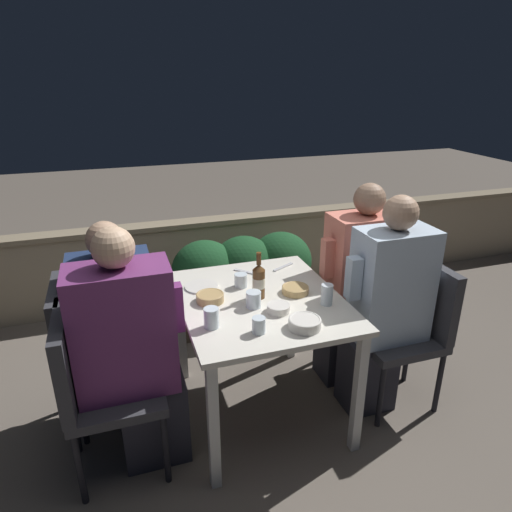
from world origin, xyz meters
The scene contains 25 objects.
ground_plane centered at (0.00, 0.00, 0.00)m, with size 16.00×16.00×0.00m, color #665B51.
parapet_wall centered at (0.00, 1.61, 0.37)m, with size 9.00×0.18×0.72m.
dining_table centered at (0.00, 0.00, 0.66)m, with size 0.87×1.02×0.76m.
planter_hedge centered at (0.21, 1.03, 0.41)m, with size 1.13×0.47×0.74m.
chair_left_near centered at (-0.90, -0.16, 0.54)m, with size 0.46×0.46×0.89m.
person_purple_stripe centered at (-0.70, -0.16, 0.65)m, with size 0.52×0.26×1.30m.
chair_left_far centered at (-0.94, 0.18, 0.54)m, with size 0.46×0.46×0.89m.
person_navy_jumper centered at (-0.74, 0.18, 0.61)m, with size 0.50×0.26×1.22m.
chair_right_near centered at (0.90, -0.15, 0.54)m, with size 0.46×0.46×0.89m.
person_blue_shirt centered at (0.70, -0.15, 0.66)m, with size 0.49×0.26×1.31m.
chair_right_far centered at (0.90, 0.16, 0.54)m, with size 0.46×0.46×0.89m.
person_coral_top centered at (0.70, 0.16, 0.66)m, with size 0.51×0.26×1.31m.
beer_bottle centered at (-0.01, 0.01, 0.86)m, with size 0.07×0.07×0.27m.
plate_0 centered at (-0.28, 0.23, 0.76)m, with size 0.19×0.19×0.01m.
bowl_0 centered at (0.04, -0.18, 0.78)m, with size 0.12×0.12×0.04m.
bowl_1 centered at (0.10, -0.36, 0.78)m, with size 0.16×0.16×0.05m.
bowl_2 centered at (0.21, 0.00, 0.78)m, with size 0.15×0.15×0.04m.
bowl_3 centered at (-0.27, 0.05, 0.78)m, with size 0.15×0.15×0.05m.
glass_cup_0 centered at (-0.07, -0.08, 0.80)m, with size 0.08×0.08×0.09m.
glass_cup_1 centered at (0.31, -0.18, 0.81)m, with size 0.06×0.06×0.11m.
glass_cup_2 centered at (-0.32, -0.22, 0.81)m, with size 0.07×0.07×0.10m.
glass_cup_3 centered at (-0.06, 0.17, 0.80)m, with size 0.07×0.07×0.08m.
glass_cup_4 centered at (-0.12, -0.34, 0.80)m, with size 0.07×0.07×0.08m.
fork_0 centered at (0.03, 0.35, 0.76)m, with size 0.13×0.14×0.01m.
fork_1 centered at (0.27, 0.35, 0.76)m, with size 0.16×0.10×0.01m.
Camera 1 is at (-0.72, -2.12, 1.91)m, focal length 32.00 mm.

